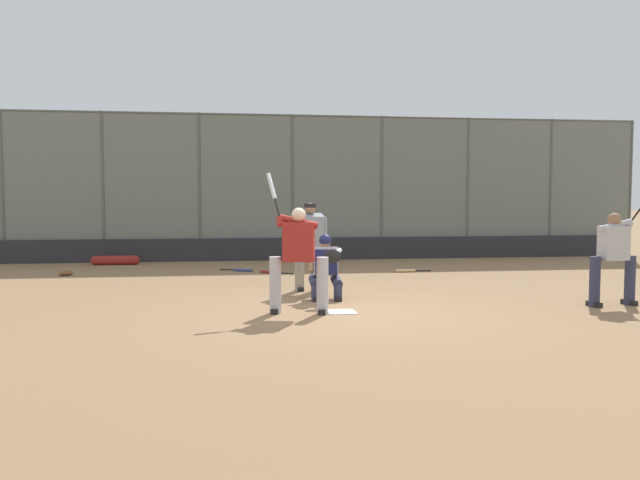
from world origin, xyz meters
TOP-DOWN VIEW (x-y plane):
  - ground_plane at (0.00, 0.00)m, footprint 160.00×160.00m
  - home_plate_marker at (0.00, 0.00)m, footprint 0.43×0.43m
  - backstop_fence at (0.00, -8.42)m, footprint 20.94×0.08m
  - padding_wall at (0.00, -8.32)m, footprint 20.44×0.18m
  - bleachers_beyond at (-2.29, -11.28)m, footprint 14.60×3.05m
  - batter_at_plate at (0.67, 0.02)m, footprint 0.91×0.78m
  - catcher_behind_plate at (0.07, -1.23)m, footprint 0.60×0.70m
  - umpire_home at (0.21, -2.30)m, footprint 0.67×0.46m
  - batter_on_deck at (-4.49, 0.01)m, footprint 1.04×0.57m
  - spare_bat_near_backstop at (1.51, -5.65)m, footprint 0.79×0.39m
  - spare_bat_by_padding at (0.77, -5.10)m, footprint 0.74×0.58m
  - spare_bat_third_base_side at (-2.44, -4.94)m, footprint 0.87×0.07m
  - fielding_glove_on_dirt at (5.45, -5.36)m, footprint 0.31×0.23m
  - equipment_bag_dugout_side at (4.78, -7.59)m, footprint 1.27×0.24m

SIDE VIEW (x-z plane):
  - ground_plane at x=0.00m, z-range 0.00..0.00m
  - home_plate_marker at x=0.00m, z-range 0.00..0.01m
  - spare_bat_near_backstop at x=1.51m, z-range 0.00..0.07m
  - spare_bat_by_padding at x=0.77m, z-range 0.00..0.07m
  - spare_bat_third_base_side at x=-2.44m, z-range 0.00..0.07m
  - fielding_glove_on_dirt at x=5.45m, z-range 0.00..0.11m
  - equipment_bag_dugout_side at x=4.78m, z-range 0.00..0.24m
  - padding_wall at x=0.00m, z-range 0.00..0.63m
  - catcher_behind_plate at x=0.07m, z-range 0.02..1.15m
  - bleachers_beyond at x=-2.29m, z-range -0.31..1.49m
  - batter_on_deck at x=-4.49m, z-range -0.22..1.86m
  - batter_at_plate at x=0.67m, z-range -0.20..1.95m
  - umpire_home at x=0.21m, z-range 0.06..1.72m
  - backstop_fence at x=0.00m, z-range 0.09..4.22m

